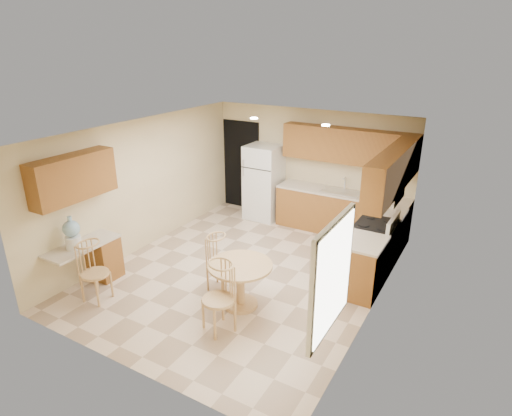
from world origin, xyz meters
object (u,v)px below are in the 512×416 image
Objects in this scene: chair_table_b at (214,295)px; dining_table at (240,279)px; refrigerator at (264,182)px; chair_desk at (89,269)px; stove at (374,247)px; water_crock at (72,234)px; chair_table_a at (216,260)px.

dining_table is at bearing -61.58° from chair_table_b.
refrigerator reaches higher than chair_desk.
stove is at bearing 126.60° from chair_desk.
water_crock is at bearing -142.42° from stove.
water_crock is at bearing 28.89° from chair_table_b.
dining_table is 2.30m from chair_desk.
refrigerator is 1.75× the size of chair_desk.
stove is at bearing 37.58° from water_crock.
chair_table_b is (0.05, -0.75, 0.16)m from dining_table.
chair_table_a is 1.09m from chair_table_b.
refrigerator reaches higher than stove.
stove is (2.88, -1.22, -0.37)m from refrigerator.
dining_table is at bearing 20.69° from water_crock.
stove is 1.13× the size of dining_table.
chair_table_b is 1.06× the size of chair_desk.
refrigerator is 4.37m from water_crock.
refrigerator is 1.64× the size of chair_table_b.
chair_table_a is 0.91× the size of chair_table_b.
refrigerator is at bearing 113.49° from dining_table.
refrigerator is 4.42m from chair_desk.
stove is 1.06× the size of chair_table_b.
stove is at bearing 130.69° from chair_table_a.
refrigerator is 4.32m from chair_table_b.
dining_table is 1.00× the size of chair_desk.
chair_desk is (-2.03, -1.07, 0.12)m from dining_table.
dining_table is 1.04× the size of chair_table_a.
refrigerator is at bearing -45.27° from chair_table_b.
chair_table_a is (-1.99, -1.92, 0.10)m from stove.
chair_table_b is at bearing 93.15° from chair_desk.
stove reaches higher than chair_table_a.
stove is 1.13× the size of chair_desk.
dining_table is at bearing 112.12° from chair_desk.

